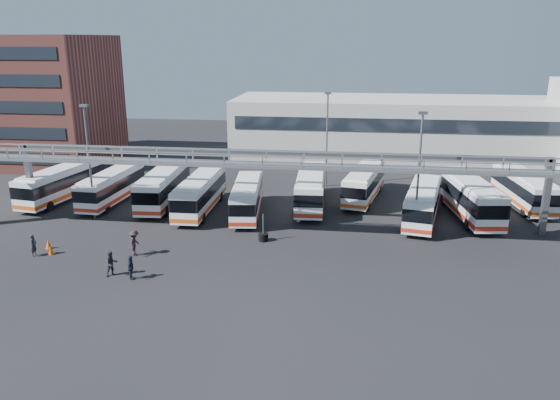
# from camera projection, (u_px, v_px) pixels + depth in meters

# --- Properties ---
(ground) EXTENTS (140.00, 140.00, 0.00)m
(ground) POSITION_uv_depth(u_px,v_px,m) (254.00, 263.00, 39.44)
(ground) COLOR black
(ground) RESTS_ON ground
(gantry) EXTENTS (51.40, 5.15, 7.10)m
(gantry) POSITION_uv_depth(u_px,v_px,m) (266.00, 170.00, 43.46)
(gantry) COLOR gray
(gantry) RESTS_ON ground
(apartment_building) EXTENTS (18.00, 15.00, 16.00)m
(apartment_building) POSITION_uv_depth(u_px,v_px,m) (35.00, 100.00, 70.03)
(apartment_building) COLOR brown
(apartment_building) RESTS_ON ground
(warehouse) EXTENTS (42.00, 14.00, 8.00)m
(warehouse) POSITION_uv_depth(u_px,v_px,m) (393.00, 129.00, 72.88)
(warehouse) COLOR #9E9E99
(warehouse) RESTS_ON ground
(light_pole_left) EXTENTS (0.70, 0.35, 10.21)m
(light_pole_left) POSITION_uv_depth(u_px,v_px,m) (89.00, 156.00, 47.47)
(light_pole_left) COLOR #4C4F54
(light_pole_left) RESTS_ON ground
(light_pole_mid) EXTENTS (0.70, 0.35, 10.21)m
(light_pole_mid) POSITION_uv_depth(u_px,v_px,m) (419.00, 169.00, 42.93)
(light_pole_mid) COLOR #4C4F54
(light_pole_mid) RESTS_ON ground
(light_pole_back) EXTENTS (0.70, 0.35, 10.21)m
(light_pole_back) POSITION_uv_depth(u_px,v_px,m) (327.00, 135.00, 58.21)
(light_pole_back) COLOR #4C4F54
(light_pole_back) RESTS_ON ground
(bus_0) EXTENTS (4.15, 11.27, 3.35)m
(bus_0) POSITION_uv_depth(u_px,v_px,m) (61.00, 182.00, 54.10)
(bus_0) COLOR silver
(bus_0) RESTS_ON ground
(bus_1) EXTENTS (2.84, 10.36, 3.12)m
(bus_1) POSITION_uv_depth(u_px,v_px,m) (111.00, 186.00, 53.31)
(bus_1) COLOR silver
(bus_1) RESTS_ON ground
(bus_2) EXTENTS (3.24, 11.26, 3.38)m
(bus_2) POSITION_uv_depth(u_px,v_px,m) (163.00, 186.00, 52.76)
(bus_2) COLOR silver
(bus_2) RESTS_ON ground
(bus_3) EXTENTS (2.61, 10.80, 3.27)m
(bus_3) POSITION_uv_depth(u_px,v_px,m) (200.00, 193.00, 50.64)
(bus_3) COLOR silver
(bus_3) RESTS_ON ground
(bus_4) EXTENTS (3.44, 10.24, 3.05)m
(bus_4) POSITION_uv_depth(u_px,v_px,m) (247.00, 197.00, 49.74)
(bus_4) COLOR silver
(bus_4) RESTS_ON ground
(bus_5) EXTENTS (2.99, 11.17, 3.36)m
(bus_5) POSITION_uv_depth(u_px,v_px,m) (311.00, 188.00, 52.07)
(bus_5) COLOR silver
(bus_5) RESTS_ON ground
(bus_6) EXTENTS (4.48, 10.77, 3.19)m
(bus_6) POSITION_uv_depth(u_px,v_px,m) (364.00, 183.00, 54.35)
(bus_6) COLOR silver
(bus_6) RESTS_ON ground
(bus_7) EXTENTS (4.44, 10.75, 3.18)m
(bus_7) POSITION_uv_depth(u_px,v_px,m) (423.00, 202.00, 47.93)
(bus_7) COLOR silver
(bus_7) RESTS_ON ground
(bus_8) EXTENTS (4.20, 11.85, 3.52)m
(bus_8) POSITION_uv_depth(u_px,v_px,m) (469.00, 196.00, 48.98)
(bus_8) COLOR silver
(bus_8) RESTS_ON ground
(bus_9) EXTENTS (3.55, 10.85, 3.23)m
(bus_9) POSITION_uv_depth(u_px,v_px,m) (523.00, 188.00, 52.31)
(bus_9) COLOR silver
(bus_9) RESTS_ON ground
(pedestrian_a) EXTENTS (0.44, 0.64, 1.71)m
(pedestrian_a) POSITION_uv_depth(u_px,v_px,m) (34.00, 245.00, 40.41)
(pedestrian_a) COLOR #22232A
(pedestrian_a) RESTS_ON ground
(pedestrian_b) EXTENTS (1.08, 1.08, 1.77)m
(pedestrian_b) POSITION_uv_depth(u_px,v_px,m) (111.00, 264.00, 37.03)
(pedestrian_b) COLOR #272432
(pedestrian_b) RESTS_ON ground
(pedestrian_c) EXTENTS (0.78, 1.30, 1.97)m
(pedestrian_c) POSITION_uv_depth(u_px,v_px,m) (135.00, 243.00, 40.49)
(pedestrian_c) COLOR black
(pedestrian_c) RESTS_ON ground
(pedestrian_d) EXTENTS (0.54, 1.03, 1.69)m
(pedestrian_d) POSITION_uv_depth(u_px,v_px,m) (131.00, 268.00, 36.50)
(pedestrian_d) COLOR #191F2E
(pedestrian_d) RESTS_ON ground
(cone_left) EXTENTS (0.52, 0.52, 0.74)m
(cone_left) POSITION_uv_depth(u_px,v_px,m) (50.00, 250.00, 40.83)
(cone_left) COLOR #EB4F0D
(cone_left) RESTS_ON ground
(cone_right) EXTENTS (0.59, 0.59, 0.72)m
(cone_right) POSITION_uv_depth(u_px,v_px,m) (48.00, 244.00, 41.98)
(cone_right) COLOR #EB4F0D
(cone_right) RESTS_ON ground
(tire_stack) EXTENTS (0.79, 0.79, 2.25)m
(tire_stack) POSITION_uv_depth(u_px,v_px,m) (263.00, 236.00, 43.59)
(tire_stack) COLOR black
(tire_stack) RESTS_ON ground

